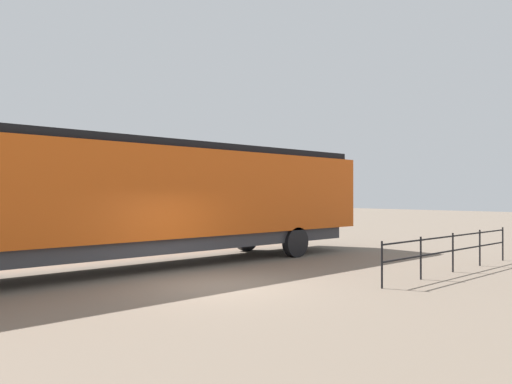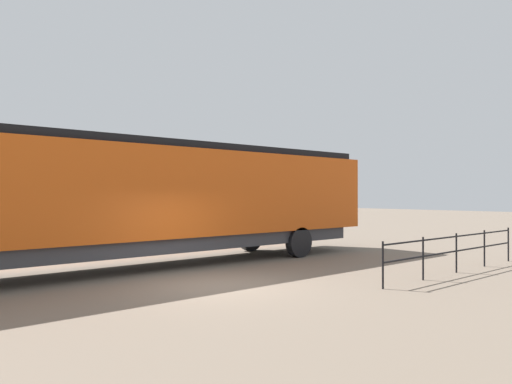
% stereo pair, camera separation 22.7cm
% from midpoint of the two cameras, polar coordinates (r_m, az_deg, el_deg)
% --- Properties ---
extents(ground_plane, '(120.00, 120.00, 0.00)m').
position_cam_midpoint_polar(ground_plane, '(12.59, -4.26, -10.82)').
color(ground_plane, '#756656').
extents(locomotive, '(3.04, 18.49, 3.96)m').
position_cam_midpoint_polar(locomotive, '(15.74, -11.74, -0.52)').
color(locomotive, '#D15114').
rests_on(locomotive, ground_plane).
extents(platform_fence, '(0.05, 7.52, 1.16)m').
position_cam_midpoint_polar(platform_fence, '(15.63, 22.75, -5.97)').
color(platform_fence, black).
rests_on(platform_fence, ground_plane).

